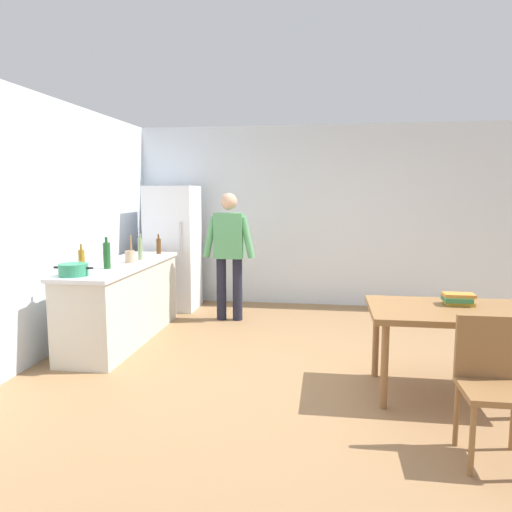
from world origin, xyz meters
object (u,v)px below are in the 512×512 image
at_px(refrigerator, 173,248).
at_px(cooking_pot, 74,270).
at_px(utensil_jar, 130,256).
at_px(bottle_oil_amber, 82,260).
at_px(person, 229,248).
at_px(bottle_wine_green, 107,255).
at_px(chair, 492,377).
at_px(dining_table, 455,318).
at_px(book_stack, 458,299).
at_px(bottle_vinegar_tall, 140,249).
at_px(bottle_beer_brown, 159,246).

xyz_separation_m(refrigerator, cooking_pot, (-0.21, -2.47, 0.06)).
distance_m(refrigerator, cooking_pot, 2.48).
xyz_separation_m(utensil_jar, bottle_oil_amber, (-0.27, -0.62, 0.04)).
height_order(person, bottle_wine_green, person).
distance_m(cooking_pot, bottle_oil_amber, 0.32).
height_order(chair, bottle_oil_amber, bottle_oil_amber).
distance_m(dining_table, book_stack, 0.20).
bearing_deg(bottle_oil_amber, bottle_vinegar_tall, 71.50).
distance_m(person, cooking_pot, 2.24).
xyz_separation_m(dining_table, bottle_oil_amber, (-3.58, 0.54, 0.34)).
height_order(refrigerator, dining_table, refrigerator).
bearing_deg(bottle_wine_green, dining_table, -11.82).
bearing_deg(bottle_beer_brown, bottle_vinegar_tall, -91.87).
height_order(person, dining_table, person).
distance_m(utensil_jar, bottle_vinegar_tall, 0.26).
relative_size(utensil_jar, book_stack, 1.26).
height_order(utensil_jar, bottle_oil_amber, utensil_jar).
distance_m(person, book_stack, 3.13).
height_order(person, utensil_jar, person).
xyz_separation_m(refrigerator, utensil_jar, (-0.02, -1.55, 0.08)).
bearing_deg(bottle_vinegar_tall, dining_table, -23.16).
distance_m(person, bottle_oil_amber, 2.03).
height_order(chair, cooking_pot, cooking_pot).
bearing_deg(cooking_pot, bottle_wine_green, 75.54).
relative_size(utensil_jar, bottle_beer_brown, 1.23).
relative_size(refrigerator, cooking_pot, 4.50).
relative_size(bottle_vinegar_tall, bottle_oil_amber, 1.14).
bearing_deg(dining_table, person, 137.59).
distance_m(person, utensil_jar, 1.39).
bearing_deg(person, utensil_jar, -134.20).
relative_size(person, bottle_oil_amber, 6.07).
height_order(dining_table, bottle_oil_amber, bottle_oil_amber).
bearing_deg(refrigerator, book_stack, -37.25).
distance_m(refrigerator, person, 1.10).
relative_size(bottle_vinegar_tall, bottle_wine_green, 0.94).
bearing_deg(dining_table, chair, -90.00).
bearing_deg(chair, person, 137.53).
bearing_deg(cooking_pot, dining_table, -3.80).
relative_size(cooking_pot, book_stack, 1.57).
relative_size(person, bottle_beer_brown, 6.54).
bearing_deg(book_stack, bottle_wine_green, 170.74).
relative_size(cooking_pot, bottle_wine_green, 1.18).
xyz_separation_m(bottle_beer_brown, bottle_oil_amber, (-0.31, -1.47, 0.01)).
bearing_deg(person, dining_table, -42.41).
xyz_separation_m(refrigerator, dining_table, (3.30, -2.70, -0.23)).
distance_m(dining_table, bottle_beer_brown, 3.85).
distance_m(bottle_vinegar_tall, bottle_beer_brown, 0.60).
xyz_separation_m(cooking_pot, book_stack, (3.57, -0.09, -0.16)).
relative_size(chair, bottle_vinegar_tall, 2.84).
distance_m(chair, bottle_vinegar_tall, 4.09).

